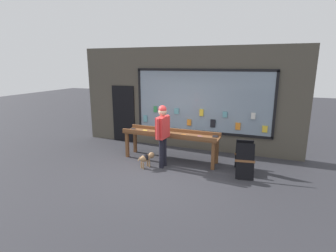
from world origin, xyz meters
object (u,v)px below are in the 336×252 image
display_table_main (171,136)px  small_dog (146,158)px  person_browsing (163,131)px  sandwich_board_sign (244,158)px

display_table_main → small_dog: display_table_main is taller
display_table_main → small_dog: 1.02m
person_browsing → sandwich_board_sign: bearing=-78.0°
sandwich_board_sign → display_table_main: bearing=163.9°
person_browsing → sandwich_board_sign: 2.31m
display_table_main → person_browsing: (-0.02, -0.58, 0.30)m
person_browsing → display_table_main: bearing=2.9°
display_table_main → small_dog: size_ratio=5.72×
person_browsing → small_dog: bearing=121.6°
person_browsing → sandwich_board_sign: (2.21, 0.29, -0.59)m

